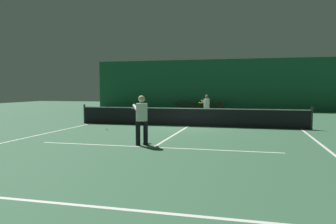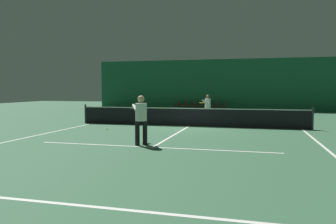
{
  "view_description": "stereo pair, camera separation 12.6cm",
  "coord_description": "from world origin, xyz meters",
  "px_view_note": "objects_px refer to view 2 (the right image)",
  "views": [
    {
      "loc": [
        3.06,
        -16.68,
        1.92
      ],
      "look_at": [
        -0.2,
        -3.6,
        0.98
      ],
      "focal_mm": 35.0,
      "sensor_mm": 36.0,
      "label": 1
    },
    {
      "loc": [
        3.18,
        -16.65,
        1.92
      ],
      "look_at": [
        -0.2,
        -3.6,
        0.98
      ],
      "focal_mm": 35.0,
      "sensor_mm": 36.0,
      "label": 2
    }
  ],
  "objects_px": {
    "courtside_chair_0": "(178,105)",
    "courtside_chair_6": "(223,105)",
    "courtside_chair_1": "(185,105)",
    "player_near": "(141,116)",
    "tennis_net": "(189,116)",
    "player_far": "(207,105)",
    "courtside_chair_3": "(200,105)",
    "courtside_chair_4": "(208,105)",
    "courtside_chair_5": "(216,105)",
    "courtside_chair_2": "(193,105)",
    "tennis_ball": "(107,129)"
  },
  "relations": [
    {
      "from": "courtside_chair_2",
      "to": "courtside_chair_3",
      "type": "xyz_separation_m",
      "value": [
        0.7,
        0.0,
        0.0
      ]
    },
    {
      "from": "courtside_chair_0",
      "to": "courtside_chair_1",
      "type": "bearing_deg",
      "value": 90.0
    },
    {
      "from": "courtside_chair_2",
      "to": "courtside_chair_3",
      "type": "relative_size",
      "value": 1.0
    },
    {
      "from": "courtside_chair_3",
      "to": "courtside_chair_4",
      "type": "relative_size",
      "value": 1.0
    },
    {
      "from": "tennis_net",
      "to": "courtside_chair_6",
      "type": "distance_m",
      "value": 13.0
    },
    {
      "from": "courtside_chair_1",
      "to": "player_near",
      "type": "bearing_deg",
      "value": 6.92
    },
    {
      "from": "tennis_net",
      "to": "courtside_chair_0",
      "type": "distance_m",
      "value": 13.46
    },
    {
      "from": "courtside_chair_2",
      "to": "player_far",
      "type": "bearing_deg",
      "value": 15.56
    },
    {
      "from": "courtside_chair_3",
      "to": "courtside_chair_6",
      "type": "xyz_separation_m",
      "value": [
        2.09,
        0.0,
        0.0
      ]
    },
    {
      "from": "player_far",
      "to": "courtside_chair_2",
      "type": "xyz_separation_m",
      "value": [
        -2.6,
        9.33,
        -0.43
      ]
    },
    {
      "from": "player_near",
      "to": "tennis_ball",
      "type": "distance_m",
      "value": 4.72
    },
    {
      "from": "player_near",
      "to": "courtside_chair_3",
      "type": "bearing_deg",
      "value": -28.91
    },
    {
      "from": "player_far",
      "to": "courtside_chair_0",
      "type": "relative_size",
      "value": 1.87
    },
    {
      "from": "courtside_chair_0",
      "to": "courtside_chair_1",
      "type": "relative_size",
      "value": 1.0
    },
    {
      "from": "player_far",
      "to": "courtside_chair_6",
      "type": "bearing_deg",
      "value": -168.0
    },
    {
      "from": "player_far",
      "to": "courtside_chair_2",
      "type": "relative_size",
      "value": 1.87
    },
    {
      "from": "courtside_chair_0",
      "to": "courtside_chair_6",
      "type": "xyz_separation_m",
      "value": [
        4.19,
        0.0,
        0.0
      ]
    },
    {
      "from": "player_near",
      "to": "courtside_chair_5",
      "type": "bearing_deg",
      "value": -33.1
    },
    {
      "from": "courtside_chair_5",
      "to": "tennis_ball",
      "type": "bearing_deg",
      "value": -12.44
    },
    {
      "from": "player_far",
      "to": "courtside_chair_5",
      "type": "height_order",
      "value": "player_far"
    },
    {
      "from": "player_far",
      "to": "courtside_chair_2",
      "type": "distance_m",
      "value": 9.7
    },
    {
      "from": "player_far",
      "to": "courtside_chair_3",
      "type": "xyz_separation_m",
      "value": [
        -1.9,
        9.33,
        -0.43
      ]
    },
    {
      "from": "tennis_ball",
      "to": "courtside_chair_0",
      "type": "bearing_deg",
      "value": 90.27
    },
    {
      "from": "tennis_net",
      "to": "courtside_chair_5",
      "type": "xyz_separation_m",
      "value": [
        -0.05,
        12.98,
        -0.03
      ]
    },
    {
      "from": "courtside_chair_0",
      "to": "courtside_chair_6",
      "type": "bearing_deg",
      "value": 90.0
    },
    {
      "from": "courtside_chair_5",
      "to": "tennis_ball",
      "type": "relative_size",
      "value": 12.73
    },
    {
      "from": "courtside_chair_0",
      "to": "courtside_chair_5",
      "type": "distance_m",
      "value": 3.49
    },
    {
      "from": "player_far",
      "to": "courtside_chair_6",
      "type": "distance_m",
      "value": 9.34
    },
    {
      "from": "tennis_net",
      "to": "tennis_ball",
      "type": "relative_size",
      "value": 181.82
    },
    {
      "from": "tennis_net",
      "to": "courtside_chair_5",
      "type": "bearing_deg",
      "value": 90.22
    },
    {
      "from": "courtside_chair_5",
      "to": "courtside_chair_0",
      "type": "bearing_deg",
      "value": -90.0
    },
    {
      "from": "tennis_net",
      "to": "player_near",
      "type": "xyz_separation_m",
      "value": [
        -0.53,
        -6.06,
        0.48
      ]
    },
    {
      "from": "courtside_chair_0",
      "to": "tennis_ball",
      "type": "distance_m",
      "value": 15.48
    },
    {
      "from": "courtside_chair_3",
      "to": "player_near",
      "type": "bearing_deg",
      "value": 2.76
    },
    {
      "from": "courtside_chair_0",
      "to": "tennis_ball",
      "type": "bearing_deg",
      "value": 0.27
    },
    {
      "from": "courtside_chair_0",
      "to": "courtside_chair_6",
      "type": "distance_m",
      "value": 4.19
    },
    {
      "from": "player_near",
      "to": "courtside_chair_1",
      "type": "xyz_separation_m",
      "value": [
        -2.31,
        19.05,
        -0.51
      ]
    },
    {
      "from": "courtside_chair_2",
      "to": "courtside_chair_6",
      "type": "height_order",
      "value": "same"
    },
    {
      "from": "courtside_chair_6",
      "to": "tennis_ball",
      "type": "relative_size",
      "value": 12.73
    },
    {
      "from": "tennis_net",
      "to": "player_far",
      "type": "distance_m",
      "value": 3.7
    },
    {
      "from": "player_far",
      "to": "courtside_chair_0",
      "type": "distance_m",
      "value": 10.16
    },
    {
      "from": "courtside_chair_0",
      "to": "courtside_chair_1",
      "type": "xyz_separation_m",
      "value": [
        0.7,
        0.0,
        0.0
      ]
    },
    {
      "from": "courtside_chair_3",
      "to": "courtside_chair_5",
      "type": "xyz_separation_m",
      "value": [
        1.4,
        0.0,
        0.0
      ]
    },
    {
      "from": "player_far",
      "to": "courtside_chair_4",
      "type": "height_order",
      "value": "player_far"
    },
    {
      "from": "courtside_chair_3",
      "to": "tennis_ball",
      "type": "xyz_separation_m",
      "value": [
        -2.02,
        -15.47,
        -0.45
      ]
    },
    {
      "from": "tennis_net",
      "to": "courtside_chair_3",
      "type": "relative_size",
      "value": 14.29
    },
    {
      "from": "tennis_ball",
      "to": "player_near",
      "type": "bearing_deg",
      "value": -50.6
    },
    {
      "from": "tennis_net",
      "to": "courtside_chair_5",
      "type": "distance_m",
      "value": 12.98
    },
    {
      "from": "courtside_chair_1",
      "to": "tennis_ball",
      "type": "bearing_deg",
      "value": -2.31
    },
    {
      "from": "courtside_chair_2",
      "to": "tennis_net",
      "type": "bearing_deg",
      "value": 9.37
    }
  ]
}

